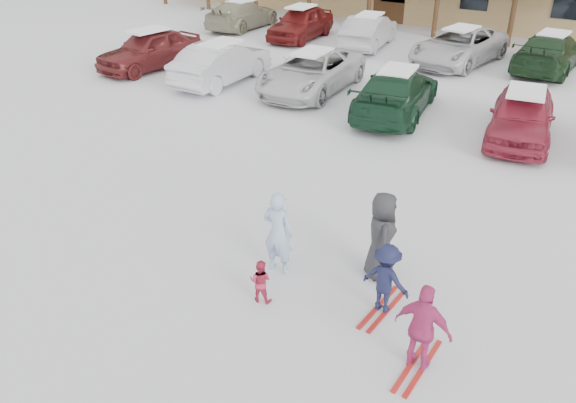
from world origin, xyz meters
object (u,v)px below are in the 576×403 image
Objects in this scene: child_magenta at (423,329)px; bystander_dark at (381,236)px; adult_skier at (278,233)px; parked_car_9 at (369,31)px; parked_car_0 at (150,49)px; parked_car_4 at (522,116)px; parked_car_10 at (459,46)px; parked_car_2 at (312,72)px; child_navy at (386,279)px; parked_car_7 at (242,15)px; parked_car_11 at (550,52)px; parked_car_1 at (221,63)px; parked_car_8 at (301,23)px; toddler_red at (260,281)px; parked_car_3 at (396,92)px.

bystander_dark is (-1.49, 1.85, 0.11)m from child_magenta.
parked_car_9 is at bearing -74.17° from adult_skier.
parked_car_4 is (14.48, 0.20, -0.05)m from parked_car_0.
parked_car_10 is at bearing 164.04° from parked_car_9.
parked_car_2 is 1.15× the size of parked_car_9.
child_navy is at bearing -25.64° from parked_car_0.
parked_car_7 is at bearing -55.86° from adult_skier.
parked_car_0 is at bearing 34.38° from parked_car_11.
parked_car_1 is at bearing 6.76° from parked_car_0.
parked_car_8 reaches higher than parked_car_4.
toddler_red is 12.07m from parked_car_2.
parked_car_0 is (-13.79, 8.13, -0.09)m from bystander_dark.
parked_car_11 is (-0.47, 17.36, 0.09)m from child_navy.
parked_car_9 is (-8.30, 17.07, 0.08)m from child_navy.
bystander_dark is 17.97m from parked_car_9.
parked_car_8 is 7.96m from parked_car_10.
bystander_dark is at bearing 102.07° from parked_car_3.
toddler_red is 17.52m from parked_car_10.
adult_skier is 1.90m from bystander_dark.
parked_car_1 is (-8.43, 9.02, -0.08)m from adult_skier.
parked_car_0 is 7.13m from parked_car_2.
parked_car_2 is (-7.21, 9.94, 0.06)m from child_navy.
parked_car_4 is at bearing -34.91° from bystander_dark.
parked_car_10 is (-4.89, 17.45, -0.02)m from child_magenta.
parked_car_0 is at bearing -2.20° from parked_car_1.
bystander_dark reaches higher than parked_car_7.
child_navy is at bearing -99.52° from parked_car_4.
parked_car_7 is at bearing 135.75° from parked_car_2.
adult_skier is at bearing -64.21° from parked_car_8.
parked_car_9 reaches higher than parked_car_3.
parked_car_7 is (-1.44, 8.28, -0.06)m from parked_car_0.
child_navy is at bearing -169.06° from toddler_red.
parked_car_9 is 0.87× the size of parked_car_11.
parked_car_10 reaches higher than parked_car_3.
child_magenta is 21.95m from parked_car_8.
parked_car_11 is at bearing -1.49° from parked_car_8.
child_navy is 0.29× the size of parked_car_8.
child_navy is at bearing 107.52° from parked_car_9.
parked_car_9 is at bearing 176.19° from parked_car_7.
child_magenta is at bearing 130.43° from parked_car_7.
child_magenta reaches higher than parked_car_9.
parked_car_3 is (6.91, 0.26, -0.03)m from parked_car_1.
parked_car_1 reaches higher than parked_car_2.
parked_car_7 is at bearing -60.59° from parked_car_1.
parked_car_11 is at bearing 22.86° from parked_car_10.
bystander_dark is 0.33× the size of parked_car_10.
parked_car_0 is at bearing -53.22° from toddler_red.
parked_car_7 is 11.86m from parked_car_10.
parked_car_1 reaches higher than child_magenta.
parked_car_8 is (-11.84, 16.85, 0.12)m from child_navy.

